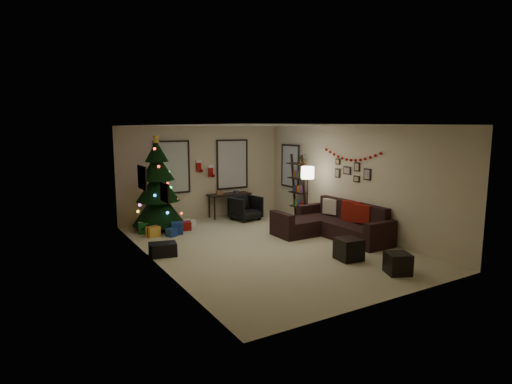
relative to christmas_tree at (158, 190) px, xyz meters
The scene contains 29 objects.
floor 3.39m from the christmas_tree, 60.74° to the right, with size 7.00×7.00×0.00m, color #BFB891.
ceiling 3.62m from the christmas_tree, 60.74° to the right, with size 7.00×7.00×0.00m, color white.
wall_back 1.74m from the christmas_tree, 23.67° to the left, with size 5.00×5.00×0.00m, color beige.
wall_front 6.51m from the christmas_tree, 75.99° to the right, with size 5.00×5.00×0.00m, color beige.
wall_left 2.97m from the christmas_tree, 108.23° to the right, with size 7.00×7.00×0.00m, color beige.
wall_right 4.96m from the christmas_tree, 34.59° to the right, with size 7.00×7.00×0.00m, color beige.
window_back_left 1.04m from the christmas_tree, 46.60° to the left, with size 1.05×0.06×1.50m.
window_back_right 2.66m from the christmas_tree, 14.66° to the left, with size 1.05×0.06×1.50m.
window_right_wall 4.08m from the christmas_tree, ahead, with size 0.06×0.90×1.30m.
christmas_tree is the anchor object (origin of this frame).
presents 1.07m from the christmas_tree, 77.85° to the right, with size 1.50×1.01×0.30m.
sofa 4.57m from the christmas_tree, 40.46° to the right, with size 1.81×2.64×0.85m.
pillow_red_a 5.21m from the christmas_tree, 43.18° to the right, with size 0.12×0.44×0.44m, color maroon.
pillow_red_b 4.98m from the christmas_tree, 40.26° to the right, with size 0.13×0.49×0.49m, color maroon.
pillow_cream 4.51m from the christmas_tree, 32.62° to the right, with size 0.11×0.39×0.39m, color beige.
ottoman_near 5.21m from the christmas_tree, 60.89° to the right, with size 0.46×0.46×0.44m, color black.
ottoman_far 6.25m from the christmas_tree, 64.06° to the right, with size 0.41×0.41×0.39m, color black.
desk 2.37m from the christmas_tree, 10.15° to the left, with size 1.30×0.46×0.70m.
desk_chair 2.59m from the christmas_tree, ahead, with size 0.69×0.64×0.71m, color black.
bookshelf 3.98m from the christmas_tree, 12.96° to the right, with size 0.30×0.56×1.89m.
potted_plant 4.08m from the christmas_tree, 15.12° to the right, with size 0.40×0.35×0.45m, color #4C4C4C.
floor_lamp 3.96m from the christmas_tree, 26.78° to the right, with size 0.34×0.34×1.63m.
art_map 2.17m from the christmas_tree, 115.64° to the right, with size 0.04×0.60×0.50m.
art_abstract 3.48m from the christmas_tree, 105.20° to the right, with size 0.04×0.45×0.35m.
gallery 5.00m from the christmas_tree, 35.42° to the right, with size 0.03×1.25×0.54m.
garland 5.03m from the christmas_tree, 35.47° to the right, with size 0.08×1.90×0.30m, color #A5140C, non-canonical shape.
stocking_left 1.64m from the christmas_tree, 23.70° to the left, with size 0.20×0.05×0.36m.
stocking_right 1.87m from the christmas_tree, 16.62° to the left, with size 0.20×0.05×0.36m.
storage_bin 2.60m from the christmas_tree, 105.80° to the right, with size 0.56×0.37×0.28m, color black.
Camera 1 is at (-4.81, -7.71, 2.66)m, focal length 29.11 mm.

